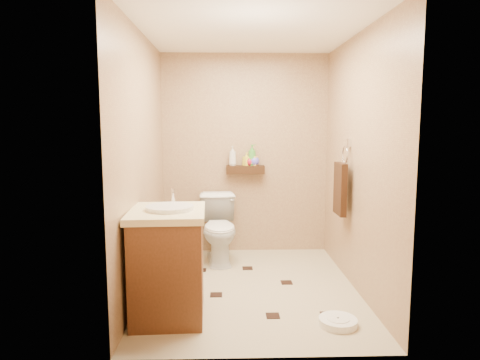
{
  "coord_description": "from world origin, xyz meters",
  "views": [
    {
      "loc": [
        -0.22,
        -3.94,
        1.55
      ],
      "look_at": [
        -0.09,
        0.25,
        1.01
      ],
      "focal_mm": 32.0,
      "sensor_mm": 36.0,
      "label": 1
    }
  ],
  "objects": [
    {
      "name": "bottle_b",
      "position": [
        0.01,
        1.17,
        1.15
      ],
      "size": [
        0.1,
        0.1,
        0.16
      ],
      "primitive_type": "imported",
      "rotation": [
        0.0,
        0.0,
        2.13
      ],
      "color": "yellow",
      "rests_on": "wall_shelf"
    },
    {
      "name": "toilet_paper",
      "position": [
        -0.94,
        0.65,
        0.6
      ],
      "size": [
        0.12,
        0.11,
        0.12
      ],
      "color": "white",
      "rests_on": "wall_left"
    },
    {
      "name": "wall_left",
      "position": [
        -1.0,
        0.0,
        1.2
      ],
      "size": [
        0.04,
        2.5,
        2.4
      ],
      "primitive_type": "cube",
      "color": "#A4835E",
      "rests_on": "ground"
    },
    {
      "name": "floor_accents",
      "position": [
        0.05,
        -0.04,
        0.0
      ],
      "size": [
        1.22,
        1.29,
        0.01
      ],
      "color": "black",
      "rests_on": "ground"
    },
    {
      "name": "bottle_a",
      "position": [
        -0.15,
        1.17,
        1.19
      ],
      "size": [
        0.12,
        0.12,
        0.23
      ],
      "primitive_type": "imported",
      "rotation": [
        0.0,
        0.0,
        5.93
      ],
      "color": "silver",
      "rests_on": "wall_shelf"
    },
    {
      "name": "ceiling",
      "position": [
        0.0,
        0.0,
        2.4
      ],
      "size": [
        2.0,
        2.5,
        0.02
      ],
      "primitive_type": "cube",
      "color": "white",
      "rests_on": "wall_back"
    },
    {
      "name": "vanity",
      "position": [
        -0.7,
        -0.57,
        0.45
      ],
      "size": [
        0.62,
        0.75,
        1.02
      ],
      "rotation": [
        0.0,
        0.0,
        0.04
      ],
      "color": "brown",
      "rests_on": "ground"
    },
    {
      "name": "toilet_brush",
      "position": [
        -0.82,
        0.76,
        0.18
      ],
      "size": [
        0.12,
        0.12,
        0.51
      ],
      "color": "#1A6961",
      "rests_on": "ground"
    },
    {
      "name": "wall_right",
      "position": [
        1.0,
        0.0,
        1.2
      ],
      "size": [
        0.04,
        2.5,
        2.4
      ],
      "primitive_type": "cube",
      "color": "#A4835E",
      "rests_on": "ground"
    },
    {
      "name": "bottle_e",
      "position": [
        0.11,
        1.17,
        1.15
      ],
      "size": [
        0.1,
        0.1,
        0.17
      ],
      "primitive_type": "imported",
      "rotation": [
        0.0,
        0.0,
        5.82
      ],
      "color": "#FFC854",
      "rests_on": "wall_shelf"
    },
    {
      "name": "towel_ring",
      "position": [
        0.91,
        0.25,
        0.95
      ],
      "size": [
        0.12,
        0.3,
        0.76
      ],
      "color": "silver",
      "rests_on": "wall_right"
    },
    {
      "name": "bottle_c",
      "position": [
        0.05,
        1.17,
        1.14
      ],
      "size": [
        0.14,
        0.14,
        0.14
      ],
      "primitive_type": "imported",
      "rotation": [
        0.0,
        0.0,
        4.29
      ],
      "color": "#B8152D",
      "rests_on": "wall_shelf"
    },
    {
      "name": "wall_shelf",
      "position": [
        0.0,
        1.17,
        1.02
      ],
      "size": [
        0.46,
        0.14,
        0.1
      ],
      "primitive_type": "cube",
      "color": "#34200E",
      "rests_on": "wall_back"
    },
    {
      "name": "ground",
      "position": [
        0.0,
        0.0,
        0.0
      ],
      "size": [
        2.5,
        2.5,
        0.0
      ],
      "primitive_type": "plane",
      "color": "tan",
      "rests_on": "ground"
    },
    {
      "name": "wall_back",
      "position": [
        0.0,
        1.25,
        1.2
      ],
      "size": [
        2.0,
        0.04,
        2.4
      ],
      "primitive_type": "cube",
      "color": "#A4835E",
      "rests_on": "ground"
    },
    {
      "name": "bottle_f",
      "position": [
        0.11,
        1.17,
        1.15
      ],
      "size": [
        0.17,
        0.17,
        0.16
      ],
      "primitive_type": "imported",
      "rotation": [
        0.0,
        0.0,
        5.58
      ],
      "color": "#5954D4",
      "rests_on": "wall_shelf"
    },
    {
      "name": "bathroom_scale",
      "position": [
        0.64,
        -0.8,
        0.03
      ],
      "size": [
        0.36,
        0.36,
        0.06
      ],
      "rotation": [
        0.0,
        0.0,
        -0.23
      ],
      "color": "white",
      "rests_on": "ground"
    },
    {
      "name": "wall_front",
      "position": [
        0.0,
        -1.25,
        1.2
      ],
      "size": [
        2.0,
        0.04,
        2.4
      ],
      "primitive_type": "cube",
      "color": "#A4835E",
      "rests_on": "ground"
    },
    {
      "name": "bottle_d",
      "position": [
        0.08,
        1.17,
        1.2
      ],
      "size": [
        0.11,
        0.11,
        0.25
      ],
      "primitive_type": "imported",
      "rotation": [
        0.0,
        0.0,
        1.66
      ],
      "color": "green",
      "rests_on": "wall_shelf"
    },
    {
      "name": "toilet",
      "position": [
        -0.31,
        0.83,
        0.38
      ],
      "size": [
        0.49,
        0.78,
        0.75
      ],
      "primitive_type": "imported",
      "rotation": [
        0.0,
        0.0,
        0.1
      ],
      "color": "white",
      "rests_on": "ground"
    }
  ]
}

